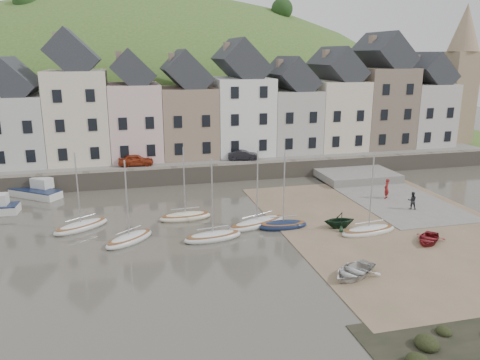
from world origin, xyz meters
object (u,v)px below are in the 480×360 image
object	(u,v)px
sailboat_0	(81,226)
rowboat_red	(428,239)
car_left	(136,160)
rowboat_green	(339,220)
car_right	(243,155)
person_dark	(412,200)
person_red	(386,189)
rowboat_white	(353,271)

from	to	relation	value
sailboat_0	rowboat_red	size ratio (longest dim) A/B	2.21
sailboat_0	car_left	bearing A→B (deg)	71.29
rowboat_green	car_right	world-z (taller)	car_right
rowboat_red	person_dark	size ratio (longest dim) A/B	1.84
rowboat_green	car_left	world-z (taller)	car_left
sailboat_0	car_left	world-z (taller)	sailboat_0
person_red	person_dark	bearing A→B (deg)	53.85
rowboat_red	car_left	bearing A→B (deg)	177.08
sailboat_0	rowboat_green	world-z (taller)	sailboat_0
person_dark	car_right	size ratio (longest dim) A/B	0.45
rowboat_green	person_dark	world-z (taller)	person_dark
sailboat_0	person_dark	distance (m)	27.75
rowboat_green	car_left	bearing A→B (deg)	-139.41
person_red	person_dark	xyz separation A→B (m)	(0.50, -3.38, -0.16)
rowboat_white	sailboat_0	bearing A→B (deg)	-157.00
rowboat_white	rowboat_green	bearing A→B (deg)	130.42
rowboat_green	rowboat_white	bearing A→B (deg)	-17.27
person_dark	rowboat_white	bearing A→B (deg)	65.31
person_red	person_dark	size ratio (longest dim) A/B	1.21
sailboat_0	rowboat_red	bearing A→B (deg)	-20.17
car_left	rowboat_red	bearing A→B (deg)	-136.16
rowboat_white	car_right	size ratio (longest dim) A/B	1.01
car_left	car_right	distance (m)	11.85
rowboat_red	car_right	world-z (taller)	car_right
rowboat_white	car_right	bearing A→B (deg)	150.31
person_red	car_right	size ratio (longest dim) A/B	0.55
person_red	car_right	distance (m)	16.63
car_left	rowboat_white	bearing A→B (deg)	-152.54
rowboat_white	car_left	bearing A→B (deg)	174.20
car_left	car_right	world-z (taller)	car_left
rowboat_red	sailboat_0	bearing A→B (deg)	-153.67
sailboat_0	person_dark	size ratio (longest dim) A/B	4.06
rowboat_white	rowboat_green	world-z (taller)	rowboat_green
sailboat_0	person_red	world-z (taller)	sailboat_0
sailboat_0	person_dark	world-z (taller)	sailboat_0
person_dark	car_right	world-z (taller)	car_right
rowboat_red	person_red	bearing A→B (deg)	122.01
car_left	car_right	size ratio (longest dim) A/B	1.07
sailboat_0	rowboat_green	size ratio (longest dim) A/B	2.57
rowboat_white	person_dark	xyz separation A→B (m)	(10.91, 10.50, 0.48)
car_left	car_right	bearing A→B (deg)	-86.73
person_dark	car_right	xyz separation A→B (m)	(-11.05, 16.19, 1.27)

